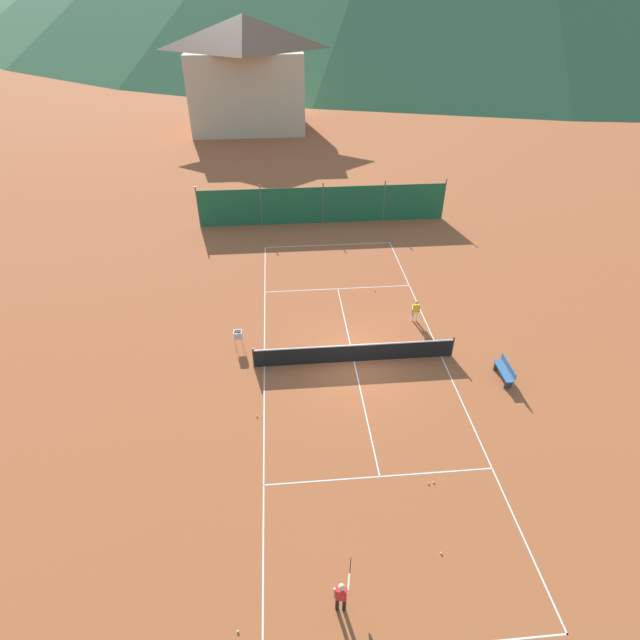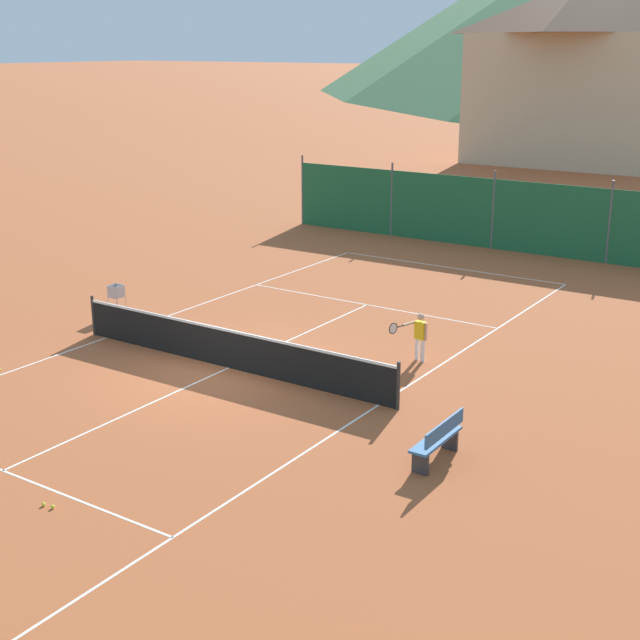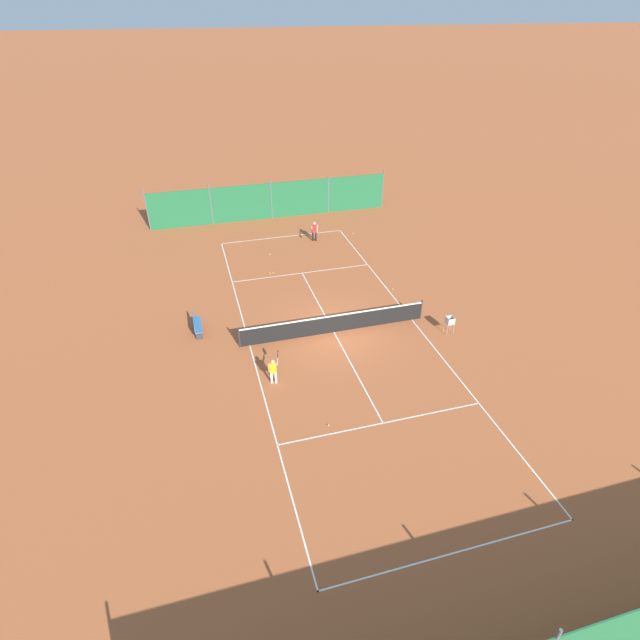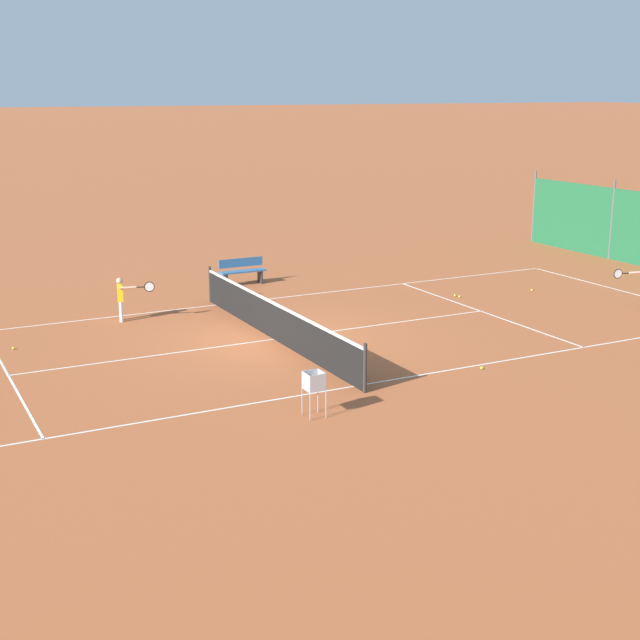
{
  "view_description": "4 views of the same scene",
  "coord_description": "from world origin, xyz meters",
  "px_view_note": "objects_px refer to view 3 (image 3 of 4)",
  "views": [
    {
      "loc": [
        -3.09,
        -17.45,
        14.68
      ],
      "look_at": [
        -1.35,
        2.48,
        0.67
      ],
      "focal_mm": 28.0,
      "sensor_mm": 36.0,
      "label": 1
    },
    {
      "loc": [
        12.76,
        -15.29,
        7.33
      ],
      "look_at": [
        1.42,
        1.76,
        0.97
      ],
      "focal_mm": 50.0,
      "sensor_mm": 36.0,
      "label": 2
    },
    {
      "loc": [
        6.04,
        19.03,
        13.6
      ],
      "look_at": [
        0.68,
        -0.06,
        0.77
      ],
      "focal_mm": 28.0,
      "sensor_mm": 36.0,
      "label": 3
    },
    {
      "loc": [
        -19.65,
        8.79,
        6.1
      ],
      "look_at": [
        -1.82,
        -0.36,
        0.88
      ],
      "focal_mm": 50.0,
      "sensor_mm": 36.0,
      "label": 4
    }
  ],
  "objects_px": {
    "tennis_ball_mid_court": "(270,273)",
    "tennis_ball_far_corner": "(270,254)",
    "tennis_ball_alley_right": "(273,273)",
    "tennis_ball_near_corner": "(353,234)",
    "tennis_ball_by_net_right": "(328,425)",
    "courtside_bench": "(197,325)",
    "tennis_ball_service_box": "(393,289)",
    "ball_hopper": "(450,321)",
    "tennis_net": "(334,323)",
    "player_near_baseline": "(314,230)",
    "player_far_baseline": "(273,369)"
  },
  "relations": [
    {
      "from": "tennis_ball_mid_court",
      "to": "tennis_ball_far_corner",
      "type": "bearing_deg",
      "value": -100.6
    },
    {
      "from": "tennis_ball_mid_court",
      "to": "tennis_ball_alley_right",
      "type": "bearing_deg",
      "value": -171.12
    },
    {
      "from": "tennis_ball_far_corner",
      "to": "tennis_ball_near_corner",
      "type": "xyz_separation_m",
      "value": [
        -6.12,
        -1.69,
        0.0
      ]
    },
    {
      "from": "tennis_ball_by_net_right",
      "to": "courtside_bench",
      "type": "xyz_separation_m",
      "value": [
        4.29,
        -7.73,
        0.42
      ]
    },
    {
      "from": "tennis_ball_far_corner",
      "to": "tennis_ball_service_box",
      "type": "relative_size",
      "value": 1.0
    },
    {
      "from": "tennis_ball_near_corner",
      "to": "ball_hopper",
      "type": "xyz_separation_m",
      "value": [
        -0.52,
        12.63,
        0.62
      ]
    },
    {
      "from": "tennis_net",
      "to": "tennis_ball_service_box",
      "type": "xyz_separation_m",
      "value": [
        -4.38,
        -3.12,
        -0.47
      ]
    },
    {
      "from": "tennis_ball_mid_court",
      "to": "tennis_ball_by_net_right",
      "type": "relative_size",
      "value": 1.0
    },
    {
      "from": "tennis_ball_service_box",
      "to": "tennis_ball_near_corner",
      "type": "bearing_deg",
      "value": -92.8
    },
    {
      "from": "tennis_net",
      "to": "tennis_ball_far_corner",
      "type": "xyz_separation_m",
      "value": [
        1.35,
        -9.39,
        -0.47
      ]
    },
    {
      "from": "tennis_ball_near_corner",
      "to": "tennis_ball_alley_right",
      "type": "bearing_deg",
      "value": 33.42
    },
    {
      "from": "tennis_ball_by_net_right",
      "to": "tennis_ball_near_corner",
      "type": "relative_size",
      "value": 1.0
    },
    {
      "from": "player_near_baseline",
      "to": "tennis_ball_service_box",
      "type": "relative_size",
      "value": 19.64
    },
    {
      "from": "tennis_net",
      "to": "tennis_ball_service_box",
      "type": "distance_m",
      "value": 5.4
    },
    {
      "from": "ball_hopper",
      "to": "courtside_bench",
      "type": "height_order",
      "value": "ball_hopper"
    },
    {
      "from": "tennis_net",
      "to": "tennis_ball_far_corner",
      "type": "height_order",
      "value": "tennis_net"
    },
    {
      "from": "tennis_ball_near_corner",
      "to": "player_far_baseline",
      "type": "bearing_deg",
      "value": 59.33
    },
    {
      "from": "player_near_baseline",
      "to": "tennis_ball_mid_court",
      "type": "distance_m",
      "value": 5.42
    },
    {
      "from": "tennis_net",
      "to": "tennis_ball_alley_right",
      "type": "distance_m",
      "value": 7.06
    },
    {
      "from": "tennis_ball_alley_right",
      "to": "tennis_ball_near_corner",
      "type": "relative_size",
      "value": 1.0
    },
    {
      "from": "player_far_baseline",
      "to": "courtside_bench",
      "type": "distance_m",
      "value": 5.44
    },
    {
      "from": "player_far_baseline",
      "to": "tennis_ball_mid_court",
      "type": "height_order",
      "value": "player_far_baseline"
    },
    {
      "from": "tennis_net",
      "to": "ball_hopper",
      "type": "height_order",
      "value": "tennis_net"
    },
    {
      "from": "tennis_ball_service_box",
      "to": "tennis_ball_far_corner",
      "type": "bearing_deg",
      "value": -47.56
    },
    {
      "from": "tennis_ball_alley_right",
      "to": "tennis_ball_near_corner",
      "type": "distance_m",
      "value": 7.67
    },
    {
      "from": "ball_hopper",
      "to": "courtside_bench",
      "type": "bearing_deg",
      "value": -15.86
    },
    {
      "from": "tennis_ball_far_corner",
      "to": "ball_hopper",
      "type": "xyz_separation_m",
      "value": [
        -6.64,
        10.94,
        0.62
      ]
    },
    {
      "from": "player_near_baseline",
      "to": "courtside_bench",
      "type": "relative_size",
      "value": 0.86
    },
    {
      "from": "tennis_ball_mid_court",
      "to": "tennis_ball_service_box",
      "type": "relative_size",
      "value": 1.0
    },
    {
      "from": "player_near_baseline",
      "to": "tennis_ball_alley_right",
      "type": "height_order",
      "value": "player_near_baseline"
    },
    {
      "from": "player_near_baseline",
      "to": "tennis_ball_alley_right",
      "type": "xyz_separation_m",
      "value": [
        3.55,
        3.83,
        -0.72
      ]
    },
    {
      "from": "tennis_ball_far_corner",
      "to": "ball_hopper",
      "type": "height_order",
      "value": "ball_hopper"
    },
    {
      "from": "tennis_ball_far_corner",
      "to": "tennis_ball_near_corner",
      "type": "bearing_deg",
      "value": -164.55
    },
    {
      "from": "tennis_ball_far_corner",
      "to": "courtside_bench",
      "type": "height_order",
      "value": "courtside_bench"
    },
    {
      "from": "tennis_ball_far_corner",
      "to": "tennis_ball_near_corner",
      "type": "relative_size",
      "value": 1.0
    },
    {
      "from": "tennis_ball_alley_right",
      "to": "tennis_ball_by_net_right",
      "type": "height_order",
      "value": "same"
    },
    {
      "from": "player_far_baseline",
      "to": "tennis_ball_alley_right",
      "type": "xyz_separation_m",
      "value": [
        -1.88,
        -9.74,
        -0.67
      ]
    },
    {
      "from": "player_far_baseline",
      "to": "courtside_bench",
      "type": "bearing_deg",
      "value": -58.61
    },
    {
      "from": "player_near_baseline",
      "to": "tennis_ball_service_box",
      "type": "bearing_deg",
      "value": 108.1
    },
    {
      "from": "tennis_ball_near_corner",
      "to": "ball_hopper",
      "type": "height_order",
      "value": "ball_hopper"
    },
    {
      "from": "tennis_ball_by_net_right",
      "to": "tennis_ball_near_corner",
      "type": "xyz_separation_m",
      "value": [
        -6.82,
        -17.05,
        0.0
      ]
    },
    {
      "from": "player_near_baseline",
      "to": "tennis_ball_alley_right",
      "type": "distance_m",
      "value": 5.27
    },
    {
      "from": "tennis_ball_near_corner",
      "to": "courtside_bench",
      "type": "bearing_deg",
      "value": 40.01
    },
    {
      "from": "tennis_ball_mid_court",
      "to": "tennis_ball_near_corner",
      "type": "xyz_separation_m",
      "value": [
        -6.6,
        -4.26,
        0.0
      ]
    },
    {
      "from": "player_far_baseline",
      "to": "tennis_ball_mid_court",
      "type": "bearing_deg",
      "value": -99.86
    },
    {
      "from": "player_far_baseline",
      "to": "tennis_ball_by_net_right",
      "type": "xyz_separation_m",
      "value": [
        -1.46,
        3.09,
        -0.67
      ]
    },
    {
      "from": "tennis_net",
      "to": "tennis_ball_near_corner",
      "type": "distance_m",
      "value": 12.07
    },
    {
      "from": "player_near_baseline",
      "to": "tennis_ball_far_corner",
      "type": "distance_m",
      "value": 3.58
    },
    {
      "from": "tennis_ball_service_box",
      "to": "tennis_ball_mid_court",
      "type": "bearing_deg",
      "value": -30.78
    },
    {
      "from": "tennis_net",
      "to": "tennis_ball_far_corner",
      "type": "distance_m",
      "value": 9.5
    }
  ]
}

